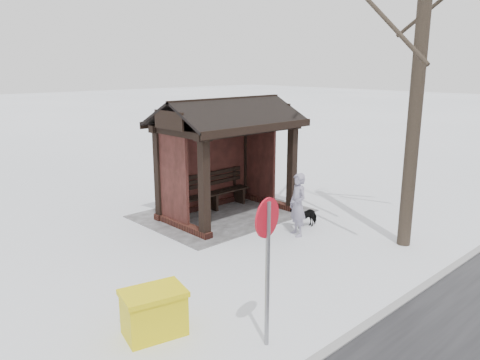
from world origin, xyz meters
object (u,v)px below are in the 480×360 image
(grit_bin, at_px, (154,312))
(road_sign, at_px, (267,240))
(dog, at_px, (304,215))
(pedestrian, at_px, (298,205))
(bus_shelter, at_px, (223,134))

(grit_bin, relative_size, road_sign, 0.47)
(dog, bearing_deg, road_sign, -43.62)
(pedestrian, xyz_separation_m, grit_bin, (4.73, 1.26, -0.39))
(dog, xyz_separation_m, road_sign, (4.31, 2.83, 1.30))
(pedestrian, relative_size, dog, 2.23)
(dog, height_order, road_sign, road_sign)
(dog, bearing_deg, pedestrian, -51.89)
(pedestrian, bearing_deg, bus_shelter, -154.31)
(bus_shelter, xyz_separation_m, grit_bin, (4.53, 3.62, -1.81))
(dog, distance_m, grit_bin, 5.55)
(bus_shelter, relative_size, pedestrian, 2.43)
(pedestrian, height_order, grit_bin, pedestrian)
(bus_shelter, relative_size, dog, 5.41)
(dog, height_order, grit_bin, grit_bin)
(pedestrian, relative_size, road_sign, 0.68)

